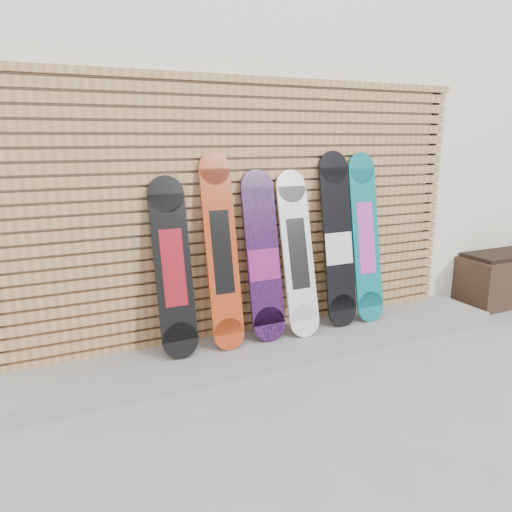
# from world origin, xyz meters

# --- Properties ---
(ground) EXTENTS (80.00, 80.00, 0.00)m
(ground) POSITION_xyz_m (0.00, 0.00, 0.00)
(ground) COLOR gray
(ground) RESTS_ON ground
(building) EXTENTS (12.00, 5.00, 3.60)m
(building) POSITION_xyz_m (0.50, 3.50, 1.80)
(building) COLOR white
(building) RESTS_ON ground
(concrete_step) EXTENTS (4.60, 0.70, 0.12)m
(concrete_step) POSITION_xyz_m (-0.15, 0.68, 0.06)
(concrete_step) COLOR gray
(concrete_step) RESTS_ON ground
(slat_wall) EXTENTS (4.26, 0.08, 2.29)m
(slat_wall) POSITION_xyz_m (-0.15, 0.97, 1.21)
(slat_wall) COLOR #AB7947
(slat_wall) RESTS_ON ground
(planter_box) EXTENTS (1.27, 0.53, 0.57)m
(planter_box) POSITION_xyz_m (2.97, 0.78, 0.28)
(planter_box) COLOR #302015
(planter_box) RESTS_ON ground
(snowboard_0) EXTENTS (0.29, 0.33, 1.41)m
(snowboard_0) POSITION_xyz_m (-0.91, 0.78, 0.82)
(snowboard_0) COLOR black
(snowboard_0) RESTS_ON concrete_step
(snowboard_1) EXTENTS (0.27, 0.34, 1.58)m
(snowboard_1) POSITION_xyz_m (-0.51, 0.77, 0.91)
(snowboard_1) COLOR #AF3612
(snowboard_1) RESTS_ON concrete_step
(snowboard_2) EXTENTS (0.30, 0.33, 1.43)m
(snowboard_2) POSITION_xyz_m (-0.13, 0.78, 0.82)
(snowboard_2) COLOR black
(snowboard_2) RESTS_ON concrete_step
(snowboard_3) EXTENTS (0.29, 0.37, 1.42)m
(snowboard_3) POSITION_xyz_m (0.19, 0.76, 0.83)
(snowboard_3) COLOR silver
(snowboard_3) RESTS_ON concrete_step
(snowboard_4) EXTENTS (0.30, 0.30, 1.58)m
(snowboard_4) POSITION_xyz_m (0.63, 0.79, 0.90)
(snowboard_4) COLOR black
(snowboard_4) RESTS_ON concrete_step
(snowboard_5) EXTENTS (0.29, 0.31, 1.56)m
(snowboard_5) POSITION_xyz_m (0.94, 0.79, 0.90)
(snowboard_5) COLOR #0C6D75
(snowboard_5) RESTS_ON concrete_step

